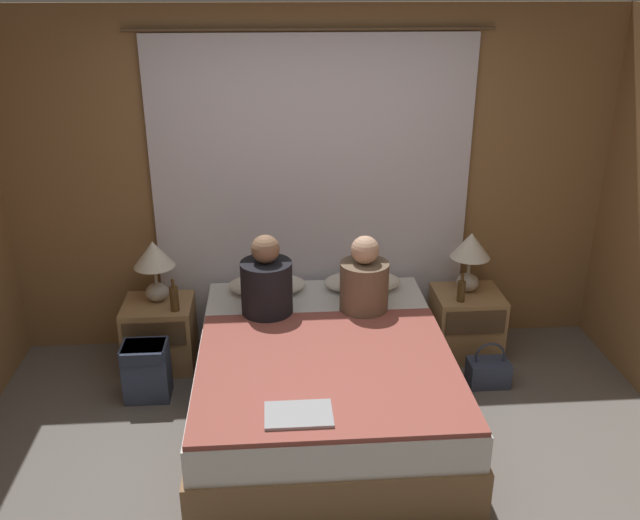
{
  "coord_description": "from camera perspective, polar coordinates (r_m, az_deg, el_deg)",
  "views": [
    {
      "loc": [
        -0.3,
        -2.97,
        2.65
      ],
      "look_at": [
        0.0,
        1.0,
        0.99
      ],
      "focal_mm": 38.0,
      "sensor_mm": 36.0,
      "label": 1
    }
  ],
  "objects": [
    {
      "name": "nightstand_right",
      "position": [
        5.23,
        12.19,
        -5.2
      ],
      "size": [
        0.49,
        0.45,
        0.5
      ],
      "color": "#A87F51",
      "rests_on": "ground_plane"
    },
    {
      "name": "pillow_left",
      "position": [
        4.91,
        -4.48,
        -2.09
      ],
      "size": [
        0.56,
        0.33,
        0.12
      ],
      "color": "silver",
      "rests_on": "bed"
    },
    {
      "name": "beer_bottle_on_left_stand",
      "position": [
        4.81,
        -12.18,
        -3.16
      ],
      "size": [
        0.06,
        0.06,
        0.24
      ],
      "color": "#513819",
      "rests_on": "nightstand_left"
    },
    {
      "name": "backpack_on_floor",
      "position": [
        4.74,
        -14.43,
        -8.79
      ],
      "size": [
        0.3,
        0.25,
        0.41
      ],
      "color": "#333D56",
      "rests_on": "ground_plane"
    },
    {
      "name": "laptop_on_bed",
      "position": [
        3.56,
        -1.81,
        -12.88
      ],
      "size": [
        0.35,
        0.23,
        0.02
      ],
      "color": "#9EA0A5",
      "rests_on": "blanket_on_bed"
    },
    {
      "name": "person_right_in_bed",
      "position": [
        4.55,
        3.74,
        -1.9
      ],
      "size": [
        0.33,
        0.33,
        0.55
      ],
      "color": "brown",
      "rests_on": "bed"
    },
    {
      "name": "wall_back",
      "position": [
        4.99,
        -0.7,
        6.4
      ],
      "size": [
        4.51,
        0.06,
        2.5
      ],
      "color": "olive",
      "rests_on": "ground_plane"
    },
    {
      "name": "ground_plane",
      "position": [
        3.99,
        1.12,
        -18.93
      ],
      "size": [
        16.0,
        16.0,
        0.0
      ],
      "primitive_type": "plane",
      "color": "#66605B"
    },
    {
      "name": "nightstand_left",
      "position": [
        5.1,
        -13.3,
        -6.07
      ],
      "size": [
        0.49,
        0.45,
        0.5
      ],
      "color": "#A87F51",
      "rests_on": "ground_plane"
    },
    {
      "name": "curtain_panel",
      "position": [
        4.95,
        -0.65,
        5.31
      ],
      "size": [
        2.49,
        0.02,
        2.35
      ],
      "color": "silver",
      "rests_on": "ground_plane"
    },
    {
      "name": "lamp_left",
      "position": [
        4.91,
        -13.79,
        -0.1
      ],
      "size": [
        0.29,
        0.29,
        0.46
      ],
      "color": "#B2A899",
      "rests_on": "nightstand_left"
    },
    {
      "name": "handbag_on_floor",
      "position": [
        4.94,
        13.99,
        -9.09
      ],
      "size": [
        0.28,
        0.18,
        0.33
      ],
      "color": "#333D56",
      "rests_on": "ground_plane"
    },
    {
      "name": "blanket_on_bed",
      "position": [
        3.98,
        0.64,
        -9.06
      ],
      "size": [
        1.52,
        1.37,
        0.03
      ],
      "color": "#994C42",
      "rests_on": "bed"
    },
    {
      "name": "bed",
      "position": [
        4.38,
        0.3,
        -10.28
      ],
      "size": [
        1.58,
        2.0,
        0.54
      ],
      "color": "olive",
      "rests_on": "ground_plane"
    },
    {
      "name": "beer_bottle_on_right_stand",
      "position": [
        4.95,
        11.81,
        -2.52
      ],
      "size": [
        0.06,
        0.06,
        0.21
      ],
      "color": "#513819",
      "rests_on": "nightstand_right"
    },
    {
      "name": "person_left_in_bed",
      "position": [
        4.51,
        -4.52,
        -2.05
      ],
      "size": [
        0.34,
        0.34,
        0.58
      ],
      "color": "black",
      "rests_on": "bed"
    },
    {
      "name": "pillow_right",
      "position": [
        4.95,
        3.59,
        -1.84
      ],
      "size": [
        0.56,
        0.33,
        0.12
      ],
      "color": "silver",
      "rests_on": "bed"
    },
    {
      "name": "lamp_right",
      "position": [
        5.04,
        12.55,
        0.64
      ],
      "size": [
        0.29,
        0.29,
        0.46
      ],
      "color": "#B2A899",
      "rests_on": "nightstand_right"
    }
  ]
}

